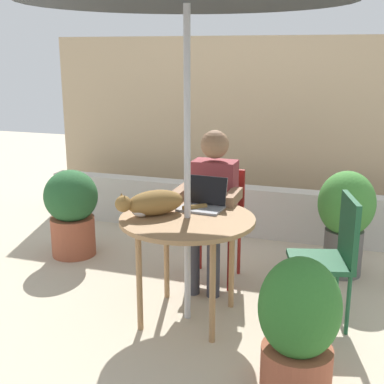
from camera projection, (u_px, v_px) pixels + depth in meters
ground_plane at (188, 317)px, 3.68m from camera, size 14.00×14.00×0.00m
fence_back at (259, 130)px, 5.66m from camera, size 4.81×0.08×1.98m
planter_wall_low at (245, 211)px, 5.29m from camera, size 4.33×0.20×0.50m
patio_table at (187, 227)px, 3.50m from camera, size 0.92×0.92×0.75m
chair_occupied at (217, 215)px, 4.24m from camera, size 0.40×0.40×0.90m
chair_empty at (333, 250)px, 3.49m from camera, size 0.49×0.49×0.90m
person_seated at (212, 200)px, 4.05m from camera, size 0.48×0.48×1.24m
laptop at (204, 199)px, 3.68m from camera, size 0.32×0.27×0.21m
cat at (152, 203)px, 3.51m from camera, size 0.52×0.46×0.17m
potted_plant_near_fence at (299, 325)px, 2.78m from camera, size 0.44×0.44×0.79m
potted_plant_by_chair at (346, 216)px, 4.27m from camera, size 0.46×0.46×0.89m
potted_plant_corner at (72, 210)px, 4.71m from camera, size 0.48×0.48×0.80m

